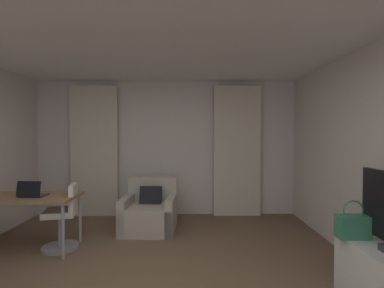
{
  "coord_description": "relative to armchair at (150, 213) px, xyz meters",
  "views": [
    {
      "loc": [
        0.47,
        -2.53,
        1.55
      ],
      "look_at": [
        0.5,
        1.47,
        1.43
      ],
      "focal_mm": 26.47,
      "sensor_mm": 36.0,
      "label": 1
    }
  ],
  "objects": [
    {
      "name": "wall_window",
      "position": [
        0.2,
        0.94,
        1.02
      ],
      "size": [
        5.12,
        0.06,
        2.6
      ],
      "color": "silver",
      "rests_on": "ground"
    },
    {
      "name": "ceiling",
      "position": [
        0.2,
        -2.09,
        2.35
      ],
      "size": [
        5.12,
        6.12,
        0.06
      ],
      "primitive_type": "cube",
      "color": "white",
      "rests_on": "wall_left"
    },
    {
      "name": "curtain_left_panel",
      "position": [
        -1.18,
        0.81,
        0.97
      ],
      "size": [
        0.9,
        0.06,
        2.5
      ],
      "color": "beige",
      "rests_on": "ground"
    },
    {
      "name": "curtain_right_panel",
      "position": [
        1.57,
        0.81,
        0.97
      ],
      "size": [
        0.9,
        0.06,
        2.5
      ],
      "color": "beige",
      "rests_on": "ground"
    },
    {
      "name": "armchair",
      "position": [
        0.0,
        0.0,
        0.0
      ],
      "size": [
        0.88,
        0.89,
        0.82
      ],
      "color": "#B2A899",
      "rests_on": "ground"
    },
    {
      "name": "desk",
      "position": [
        -1.53,
        -0.83,
        0.4
      ],
      "size": [
        1.3,
        0.65,
        0.74
      ],
      "color": "olive",
      "rests_on": "ground"
    },
    {
      "name": "desk_chair",
      "position": [
        -1.07,
        -0.77,
        0.12
      ],
      "size": [
        0.48,
        0.48,
        0.88
      ],
      "color": "gray",
      "rests_on": "ground"
    },
    {
      "name": "laptop",
      "position": [
        -1.43,
        -0.88,
        0.51
      ],
      "size": [
        0.34,
        0.27,
        0.22
      ],
      "color": "#2D2D33",
      "rests_on": "desk"
    },
    {
      "name": "handbag_primary",
      "position": [
        2.23,
        -1.94,
        0.41
      ],
      "size": [
        0.3,
        0.14,
        0.37
      ],
      "color": "#387F5B",
      "rests_on": "tv_console"
    }
  ]
}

